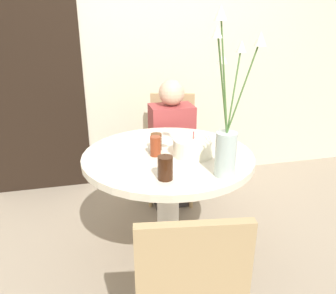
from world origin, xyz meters
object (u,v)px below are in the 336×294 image
Objects in this scene: side_plate at (187,139)px; drink_glass_1 at (156,142)px; drink_glass_0 at (165,168)px; chair_far_back at (172,141)px; person_woman at (171,149)px; drink_glass_2 at (155,146)px; flower_vase at (228,127)px; birthday_cake at (193,147)px.

drink_glass_1 reaches higher than side_plate.
drink_glass_0 is 0.40m from drink_glass_1.
drink_glass_1 is (-0.29, -0.75, 0.29)m from chair_far_back.
person_woman reaches higher than side_plate.
chair_far_back reaches higher than drink_glass_2.
flower_vase is 0.76× the size of person_woman.
flower_vase is at bearing -3.62° from drink_glass_0.
birthday_cake is 0.29× the size of flower_vase.
chair_far_back is 7.67× the size of drink_glass_2.
drink_glass_2 is (-0.29, 0.33, -0.20)m from flower_vase.
drink_glass_0 reaches higher than side_plate.
chair_far_back is 0.68m from side_plate.
flower_vase is at bearing -86.14° from side_plate.
flower_vase is 6.83× the size of drink_glass_2.
flower_vase reaches higher than chair_far_back.
drink_glass_0 is 0.31m from drink_glass_2.
side_plate is 1.62× the size of drink_glass_0.
side_plate is (-0.04, 0.54, -0.25)m from flower_vase.
flower_vase is (-0.02, -1.17, 0.49)m from chair_far_back.
flower_vase is at bearing -88.57° from person_woman.
chair_far_back is 0.86m from drink_glass_1.
drink_glass_2 is at bearing 168.99° from birthday_cake.
person_woman is (0.27, 0.69, -0.30)m from drink_glass_2.
flower_vase is at bearing -75.12° from chair_far_back.
drink_glass_0 is 1.03× the size of drink_glass_2.
flower_vase is 7.84× the size of drink_glass_1.
drink_glass_1 is 0.09m from drink_glass_2.
drink_glass_0 is (-0.27, -0.52, 0.06)m from side_plate.
drink_glass_2 reaches higher than side_plate.
birthday_cake is at bearing -94.14° from person_woman.
flower_vase is 0.54m from drink_glass_1.
drink_glass_2 reaches higher than drink_glass_1.
flower_vase is at bearing -57.26° from drink_glass_1.
side_plate is (0.04, 0.25, -0.04)m from birthday_cake.
drink_glass_0 is at bearing -90.00° from chair_far_back.
flower_vase is (0.08, -0.29, 0.20)m from birthday_cake.
drink_glass_0 is (-0.31, 0.02, -0.19)m from flower_vase.
drink_glass_1 is (-0.27, 0.42, -0.20)m from flower_vase.
birthday_cake is at bearing 105.24° from flower_vase.
person_woman is (0.25, 0.60, -0.29)m from drink_glass_1.
drink_glass_1 is at bearing -112.33° from person_woman.
birthday_cake reaches higher than drink_glass_1.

